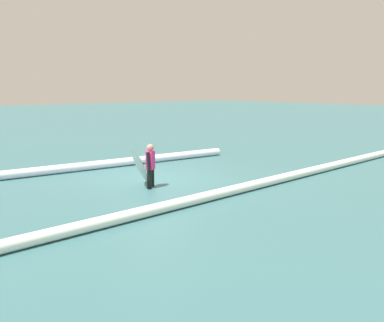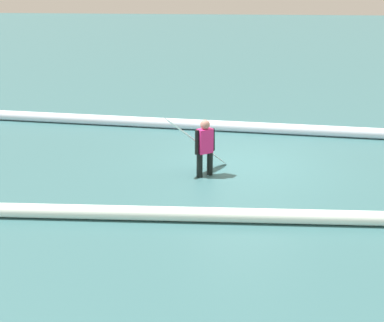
{
  "view_description": "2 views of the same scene",
  "coord_description": "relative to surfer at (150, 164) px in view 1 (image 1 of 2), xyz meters",
  "views": [
    {
      "loc": [
        8.52,
        11.9,
        3.02
      ],
      "look_at": [
        0.86,
        2.89,
        1.07
      ],
      "focal_mm": 41.5,
      "sensor_mm": 36.0,
      "label": 1
    },
    {
      "loc": [
        -0.19,
        11.89,
        4.19
      ],
      "look_at": [
        0.95,
        2.53,
        0.91
      ],
      "focal_mm": 47.47,
      "sensor_mm": 36.0,
      "label": 2
    }
  ],
  "objects": [
    {
      "name": "surfboard",
      "position": [
        0.22,
        -0.29,
        -0.02
      ],
      "size": [
        1.53,
        1.34,
        1.47
      ],
      "color": "white",
      "rests_on": "ground_plane"
    },
    {
      "name": "ground_plane",
      "position": [
        -0.85,
        -0.93,
        -0.74
      ],
      "size": [
        135.11,
        135.11,
        0.0
      ],
      "primitive_type": "plane",
      "color": "#336165"
    },
    {
      "name": "wave_crest_midground",
      "position": [
        -2.96,
        2.2,
        -0.6
      ],
      "size": [
        24.68,
        1.99,
        0.27
      ],
      "primitive_type": "cylinder",
      "rotation": [
        0.0,
        1.57,
        0.07
      ],
      "color": "white",
      "rests_on": "ground_plane"
    },
    {
      "name": "wave_crest_foreground",
      "position": [
        0.98,
        -3.95,
        -0.58
      ],
      "size": [
        14.34,
        1.23,
        0.31
      ],
      "primitive_type": "cylinder",
      "rotation": [
        0.0,
        1.57,
        -0.06
      ],
      "color": "white",
      "rests_on": "ground_plane"
    },
    {
      "name": "surfer",
      "position": [
        0.0,
        0.0,
        0.0
      ],
      "size": [
        0.43,
        0.42,
        1.34
      ],
      "rotation": [
        0.0,
        0.0,
        3.8
      ],
      "color": "black",
      "rests_on": "ground_plane"
    }
  ]
}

